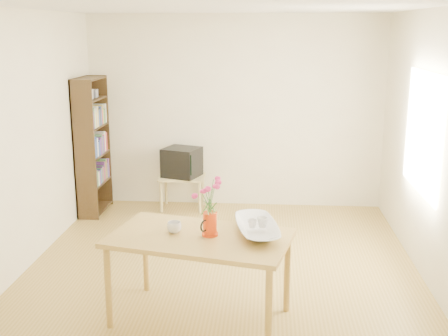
# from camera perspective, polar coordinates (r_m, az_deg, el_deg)

# --- Properties ---
(room) EXTENTS (4.50, 4.50, 4.50)m
(room) POSITION_cam_1_polar(r_m,az_deg,el_deg) (5.45, 0.07, 2.32)
(room) COLOR olive
(room) RESTS_ON ground
(table) EXTENTS (1.61, 1.14, 0.75)m
(table) POSITION_cam_1_polar(r_m,az_deg,el_deg) (4.67, -2.46, -7.78)
(table) COLOR #A68039
(table) RESTS_ON ground
(tv_stand) EXTENTS (0.60, 0.45, 0.46)m
(tv_stand) POSITION_cam_1_polar(r_m,az_deg,el_deg) (7.64, -4.27, -1.35)
(tv_stand) COLOR tan
(tv_stand) RESTS_ON ground
(bookshelf) EXTENTS (0.28, 0.70, 1.80)m
(bookshelf) POSITION_cam_1_polar(r_m,az_deg,el_deg) (7.59, -13.19, 1.72)
(bookshelf) COLOR black
(bookshelf) RESTS_ON ground
(pitcher) EXTENTS (0.14, 0.19, 0.20)m
(pitcher) POSITION_cam_1_polar(r_m,az_deg,el_deg) (4.62, -1.45, -5.80)
(pitcher) COLOR red
(pitcher) RESTS_ON table
(flowers) EXTENTS (0.23, 0.23, 0.32)m
(flowers) POSITION_cam_1_polar(r_m,az_deg,el_deg) (4.53, -1.46, -2.73)
(flowers) COLOR #F53990
(flowers) RESTS_ON pitcher
(mug) EXTENTS (0.12, 0.12, 0.09)m
(mug) POSITION_cam_1_polar(r_m,az_deg,el_deg) (4.70, -5.07, -6.03)
(mug) COLOR white
(mug) RESTS_ON table
(bowl) EXTENTS (0.58, 0.58, 0.47)m
(bowl) POSITION_cam_1_polar(r_m,az_deg,el_deg) (4.64, 3.40, -3.85)
(bowl) COLOR white
(bowl) RESTS_ON table
(teacup_a) EXTENTS (0.07, 0.07, 0.06)m
(teacup_a) POSITION_cam_1_polar(r_m,az_deg,el_deg) (4.65, 2.89, -4.41)
(teacup_a) COLOR white
(teacup_a) RESTS_ON bowl
(teacup_b) EXTENTS (0.08, 0.08, 0.07)m
(teacup_b) POSITION_cam_1_polar(r_m,az_deg,el_deg) (4.67, 3.95, -4.28)
(teacup_b) COLOR white
(teacup_b) RESTS_ON bowl
(television) EXTENTS (0.56, 0.54, 0.39)m
(television) POSITION_cam_1_polar(r_m,az_deg,el_deg) (7.59, -4.30, 0.66)
(television) COLOR black
(television) RESTS_ON tv_stand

